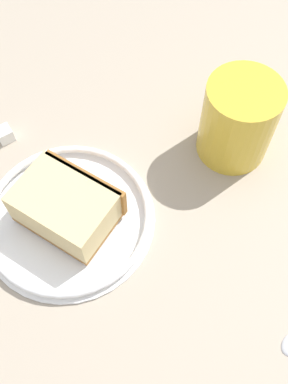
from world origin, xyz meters
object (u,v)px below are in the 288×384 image
(cake_slice, at_px, (67,209))
(sugar_cube, at_px, (5,134))
(tea_mug, at_px, (239,119))
(small_plate, at_px, (69,221))

(cake_slice, bearing_deg, sugar_cube, 118.39)
(sugar_cube, bearing_deg, tea_mug, -11.92)
(cake_slice, distance_m, tea_mug, 0.21)
(tea_mug, bearing_deg, sugar_cube, 168.08)
(tea_mug, relative_size, sugar_cube, 5.62)
(small_plate, distance_m, sugar_cube, 0.14)
(tea_mug, bearing_deg, cake_slice, -161.05)
(small_plate, bearing_deg, tea_mug, 19.31)
(sugar_cube, bearing_deg, cake_slice, -61.61)
(cake_slice, height_order, tea_mug, tea_mug)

